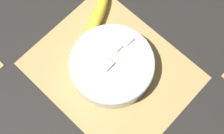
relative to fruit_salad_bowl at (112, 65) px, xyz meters
name	(u,v)px	position (x,y,z in m)	size (l,w,h in m)	color
ground_plane	(112,71)	(0.00, 0.00, -0.05)	(6.00, 6.00, 0.00)	black
bamboo_mat_center	(112,71)	(0.00, 0.00, -0.04)	(0.45, 0.37, 0.01)	tan
fruit_salad_bowl	(112,65)	(0.00, 0.00, 0.00)	(0.24, 0.24, 0.08)	silver
whole_banana	(97,16)	(-0.15, 0.09, -0.02)	(0.11, 0.18, 0.04)	yellow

